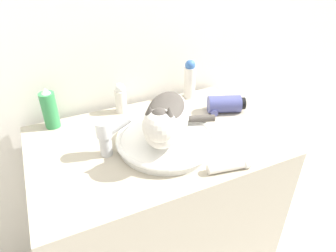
{
  "coord_description": "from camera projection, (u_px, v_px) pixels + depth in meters",
  "views": [
    {
      "loc": [
        -0.35,
        -0.57,
        1.47
      ],
      "look_at": [
        0.03,
        0.25,
        0.9
      ],
      "focal_mm": 32.0,
      "sensor_mm": 36.0,
      "label": 1
    }
  ],
  "objects": [
    {
      "name": "spray_bottle_trigger",
      "position": [
        50.0,
        109.0,
        1.19
      ],
      "size": [
        0.06,
        0.06,
        0.17
      ],
      "color": "#338C4C",
      "rests_on": "vanity_counter"
    },
    {
      "name": "wall_back",
      "position": [
        117.0,
        16.0,
        1.23
      ],
      "size": [
        8.0,
        0.05,
        2.4
      ],
      "color": "silver",
      "rests_on": "ground_plane"
    },
    {
      "name": "deodorant_stick",
      "position": [
        121.0,
        98.0,
        1.3
      ],
      "size": [
        0.05,
        0.05,
        0.14
      ],
      "color": "white",
      "rests_on": "vanity_counter"
    },
    {
      "name": "vanity_counter",
      "position": [
        156.0,
        212.0,
        1.37
      ],
      "size": [
        0.93,
        0.63,
        0.81
      ],
      "color": "#B2A893",
      "rests_on": "ground_plane"
    },
    {
      "name": "cat",
      "position": [
        166.0,
        117.0,
        1.04
      ],
      "size": [
        0.37,
        0.35,
        0.19
      ],
      "rotation": [
        0.0,
        0.0,
        4.11
      ],
      "color": "silver",
      "rests_on": "sink_basin"
    },
    {
      "name": "lotion_bottle_white",
      "position": [
        190.0,
        79.0,
        1.41
      ],
      "size": [
        0.05,
        0.05,
        0.19
      ],
      "color": "white",
      "rests_on": "vanity_counter"
    },
    {
      "name": "cream_tube",
      "position": [
        229.0,
        166.0,
        0.99
      ],
      "size": [
        0.15,
        0.06,
        0.04
      ],
      "rotation": [
        0.0,
        0.0,
        -0.17
      ],
      "color": "silver",
      "rests_on": "vanity_counter"
    },
    {
      "name": "sink_basin",
      "position": [
        167.0,
        140.0,
        1.11
      ],
      "size": [
        0.38,
        0.38,
        0.04
      ],
      "color": "white",
      "rests_on": "vanity_counter"
    },
    {
      "name": "hair_dryer",
      "position": [
        224.0,
        104.0,
        1.32
      ],
      "size": [
        0.17,
        0.13,
        0.08
      ],
      "rotation": [
        0.0,
        0.0,
        -0.37
      ],
      "color": "#474C8C",
      "rests_on": "vanity_counter"
    },
    {
      "name": "faucet",
      "position": [
        107.0,
        135.0,
        1.03
      ],
      "size": [
        0.13,
        0.06,
        0.14
      ],
      "rotation": [
        0.0,
        0.0,
        -0.17
      ],
      "color": "silver",
      "rests_on": "vanity_counter"
    }
  ]
}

